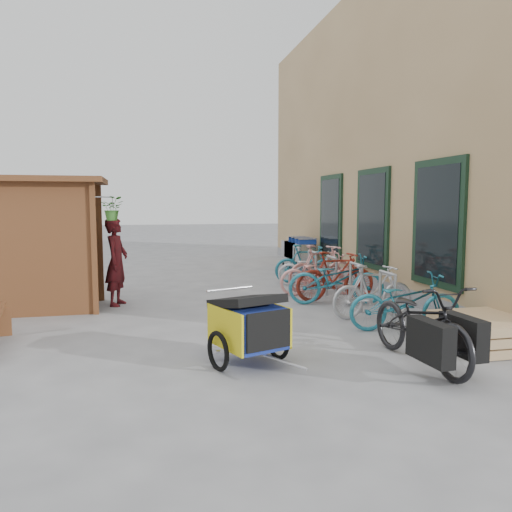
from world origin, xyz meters
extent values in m
plane|color=#969699|center=(0.00, 0.00, 0.00)|extent=(80.00, 80.00, 0.00)
cube|color=tan|center=(6.50, 4.50, 3.50)|extent=(6.00, 13.00, 7.00)
cube|color=#969699|center=(3.58, 4.50, 0.15)|extent=(0.18, 13.00, 0.30)
cube|color=black|center=(3.47, 0.50, 1.60)|extent=(0.06, 1.50, 2.20)
cube|color=black|center=(3.44, 0.50, 1.60)|extent=(0.02, 1.25, 1.95)
cube|color=black|center=(3.47, 3.00, 1.60)|extent=(0.06, 1.50, 2.20)
cube|color=black|center=(3.44, 3.00, 1.60)|extent=(0.02, 1.25, 1.95)
cube|color=black|center=(3.47, 5.50, 1.60)|extent=(0.06, 1.50, 2.20)
cube|color=black|center=(3.44, 5.50, 1.60)|extent=(0.02, 1.25, 1.95)
cube|color=brown|center=(-2.30, 1.85, 1.15)|extent=(0.09, 0.09, 2.30)
cube|color=brown|center=(-4.10, 3.15, 1.15)|extent=(0.09, 0.09, 2.30)
cube|color=brown|center=(-2.30, 3.15, 1.15)|extent=(0.09, 0.09, 2.30)
cube|color=brown|center=(-3.20, 1.88, 1.15)|extent=(1.80, 0.05, 2.30)
cube|color=brown|center=(-3.20, 3.12, 1.15)|extent=(1.80, 0.05, 2.30)
cube|color=brown|center=(-3.20, 2.50, 2.35)|extent=(2.15, 1.65, 0.10)
cube|color=brown|center=(-3.40, 2.50, 0.90)|extent=(1.30, 1.15, 0.04)
cube|color=brown|center=(-3.40, 2.50, 1.50)|extent=(1.30, 1.15, 0.04)
cylinder|color=#A5A8AD|center=(-2.12, 1.85, 2.05)|extent=(0.36, 0.02, 0.02)
imported|color=#357127|center=(-1.97, 1.85, 1.85)|extent=(0.38, 0.33, 0.42)
cylinder|color=#A5A8AD|center=(2.30, -0.25, 0.42)|extent=(0.05, 0.05, 0.84)
cylinder|color=#A5A8AD|center=(2.30, 0.25, 0.42)|extent=(0.05, 0.05, 0.84)
cylinder|color=#A5A8AD|center=(2.30, 0.00, 0.84)|extent=(0.05, 0.50, 0.05)
cylinder|color=#A5A8AD|center=(2.30, 0.95, 0.42)|extent=(0.05, 0.05, 0.84)
cylinder|color=#A5A8AD|center=(2.30, 1.45, 0.42)|extent=(0.05, 0.05, 0.84)
cylinder|color=#A5A8AD|center=(2.30, 1.20, 0.84)|extent=(0.05, 0.50, 0.05)
cylinder|color=#A5A8AD|center=(2.30, 2.15, 0.42)|extent=(0.05, 0.05, 0.84)
cylinder|color=#A5A8AD|center=(2.30, 2.65, 0.42)|extent=(0.05, 0.05, 0.84)
cylinder|color=#A5A8AD|center=(2.30, 2.40, 0.84)|extent=(0.05, 0.50, 0.05)
cylinder|color=#A5A8AD|center=(2.30, 3.35, 0.42)|extent=(0.05, 0.05, 0.84)
cylinder|color=#A5A8AD|center=(2.30, 3.85, 0.42)|extent=(0.05, 0.05, 0.84)
cylinder|color=#A5A8AD|center=(2.30, 3.60, 0.84)|extent=(0.05, 0.50, 0.05)
cylinder|color=#A5A8AD|center=(2.30, 4.55, 0.42)|extent=(0.05, 0.05, 0.84)
cylinder|color=#A5A8AD|center=(2.30, 5.05, 0.42)|extent=(0.05, 0.05, 0.84)
cylinder|color=#A5A8AD|center=(2.30, 4.80, 0.84)|extent=(0.05, 0.50, 0.05)
cube|color=tan|center=(3.00, -1.40, 0.07)|extent=(1.00, 1.20, 0.12)
cube|color=tan|center=(3.00, -1.40, 0.21)|extent=(1.00, 1.20, 0.12)
cube|color=tan|center=(3.00, -1.40, 0.35)|extent=(1.00, 1.20, 0.12)
cube|color=silver|center=(3.00, 6.43, 0.56)|extent=(0.51, 0.79, 0.49)
cube|color=navy|center=(3.00, 6.02, 0.89)|extent=(0.51, 0.04, 0.17)
cylinder|color=silver|center=(3.00, 6.00, 0.95)|extent=(0.54, 0.03, 0.03)
cylinder|color=black|center=(2.79, 6.10, 0.06)|extent=(0.04, 0.11, 0.11)
cube|color=silver|center=(3.00, 6.75, 0.56)|extent=(0.51, 0.79, 0.49)
cube|color=navy|center=(3.00, 6.35, 0.89)|extent=(0.51, 0.04, 0.17)
cylinder|color=silver|center=(3.00, 6.32, 0.95)|extent=(0.54, 0.03, 0.03)
cylinder|color=black|center=(2.79, 6.43, 0.06)|extent=(0.04, 0.11, 0.11)
cube|color=silver|center=(3.00, 7.08, 0.56)|extent=(0.51, 0.79, 0.49)
cube|color=navy|center=(3.00, 6.68, 0.89)|extent=(0.51, 0.04, 0.17)
cylinder|color=silver|center=(3.00, 6.65, 0.95)|extent=(0.54, 0.03, 0.03)
cylinder|color=black|center=(2.79, 6.75, 0.06)|extent=(0.04, 0.11, 0.11)
cube|color=silver|center=(3.00, 7.41, 0.56)|extent=(0.51, 0.79, 0.49)
cube|color=navy|center=(3.00, 7.01, 0.89)|extent=(0.51, 0.04, 0.17)
cylinder|color=silver|center=(3.00, 6.98, 0.95)|extent=(0.54, 0.03, 0.03)
cylinder|color=black|center=(2.79, 7.08, 0.06)|extent=(0.04, 0.11, 0.11)
cube|color=navy|center=(-0.25, -1.40, 0.47)|extent=(0.86, 0.99, 0.48)
cube|color=gold|center=(-0.56, -1.51, 0.47)|extent=(0.31, 0.79, 0.48)
cube|color=gold|center=(0.06, -1.29, 0.47)|extent=(0.31, 0.79, 0.48)
cube|color=black|center=(-0.10, -1.81, 0.50)|extent=(0.56, 0.23, 0.44)
cube|color=black|center=(-0.26, -1.35, 0.76)|extent=(0.91, 0.97, 0.24)
torus|color=black|center=(-0.64, -1.54, 0.22)|extent=(0.21, 0.47, 0.48)
torus|color=black|center=(0.15, -1.26, 0.22)|extent=(0.21, 0.47, 0.48)
cylinder|color=#B7B7BC|center=(-0.01, -2.06, 0.22)|extent=(0.27, 0.67, 0.03)
cylinder|color=#B7B7BC|center=(-0.40, -0.97, 0.85)|extent=(0.63, 0.25, 0.03)
imported|color=black|center=(1.76, -1.88, 0.51)|extent=(0.79, 1.98, 1.02)
cube|color=black|center=(1.54, -2.44, 0.45)|extent=(0.22, 0.66, 0.45)
cube|color=black|center=(2.03, -2.31, 0.45)|extent=(0.22, 0.66, 0.45)
cube|color=#E34F15|center=(1.78, -2.38, 0.50)|extent=(0.13, 0.19, 0.12)
imported|color=maroon|center=(-1.97, 2.60, 0.84)|extent=(0.56, 0.70, 1.67)
imported|color=teal|center=(2.39, -0.38, 0.45)|extent=(1.78, 0.89, 0.89)
imported|color=silver|center=(2.31, 0.52, 0.46)|extent=(1.56, 0.56, 0.92)
imported|color=teal|center=(2.14, 1.74, 0.48)|extent=(1.93, 1.03, 0.97)
imported|color=maroon|center=(2.25, 2.06, 0.50)|extent=(1.67, 0.52, 1.00)
imported|color=pink|center=(2.15, 2.73, 0.44)|extent=(1.74, 0.76, 0.89)
imported|color=pink|center=(2.34, 3.16, 0.52)|extent=(1.80, 1.01, 1.04)
imported|color=silver|center=(2.38, 3.95, 0.41)|extent=(1.64, 0.98, 0.81)
imported|color=teal|center=(2.43, 4.39, 0.47)|extent=(1.62, 0.71, 0.94)
camera|label=1|loc=(-1.46, -7.16, 1.93)|focal=35.00mm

